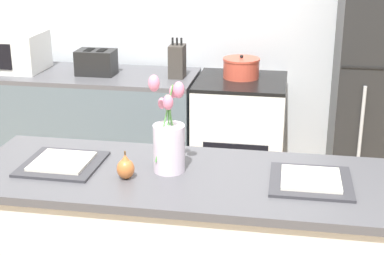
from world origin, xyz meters
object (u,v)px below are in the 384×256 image
(plate_setting_right, at_px, (311,180))
(microwave, at_px, (9,51))
(plate_setting_left, at_px, (62,163))
(pear_figurine, at_px, (126,168))
(cooking_pot, at_px, (241,68))
(flower_vase, at_px, (169,141))
(knife_block, at_px, (177,61))
(stove_range, at_px, (240,142))
(toaster, at_px, (96,62))

(plate_setting_right, xyz_separation_m, microwave, (-2.08, 1.59, 0.13))
(plate_setting_left, bearing_deg, pear_figurine, -15.53)
(cooking_pot, bearing_deg, microwave, -178.04)
(flower_vase, xyz_separation_m, cooking_pot, (0.15, 1.62, -0.06))
(flower_vase, distance_m, knife_block, 1.59)
(plate_setting_left, height_order, knife_block, knife_block)
(stove_range, height_order, cooking_pot, cooking_pot)
(flower_vase, bearing_deg, toaster, 118.56)
(plate_setting_left, xyz_separation_m, cooking_pot, (0.62, 1.65, 0.06))
(flower_vase, height_order, pear_figurine, flower_vase)
(flower_vase, relative_size, microwave, 0.90)
(plate_setting_left, height_order, microwave, microwave)
(pear_figurine, relative_size, plate_setting_left, 0.36)
(flower_vase, distance_m, toaster, 1.76)
(plate_setting_left, distance_m, knife_block, 1.60)
(knife_block, bearing_deg, microwave, 179.90)
(stove_range, bearing_deg, flower_vase, -95.82)
(stove_range, distance_m, plate_setting_right, 1.71)
(cooking_pot, height_order, microwave, microwave)
(stove_range, height_order, microwave, microwave)
(cooking_pot, xyz_separation_m, microwave, (-1.64, -0.06, 0.07))
(microwave, bearing_deg, pear_figurine, -51.61)
(plate_setting_left, distance_m, plate_setting_right, 1.06)
(microwave, bearing_deg, stove_range, 0.02)
(pear_figurine, bearing_deg, cooking_pot, 79.81)
(plate_setting_left, bearing_deg, stove_range, 68.35)
(flower_vase, distance_m, pear_figurine, 0.21)
(plate_setting_right, height_order, knife_block, knife_block)
(plate_setting_left, bearing_deg, microwave, 122.59)
(flower_vase, bearing_deg, plate_setting_left, -177.43)
(microwave, xyz_separation_m, knife_block, (1.21, -0.00, -0.02))
(flower_vase, bearing_deg, microwave, 133.48)
(plate_setting_right, distance_m, microwave, 2.62)
(pear_figurine, bearing_deg, flower_vase, 34.00)
(flower_vase, distance_m, plate_setting_right, 0.60)
(flower_vase, bearing_deg, stove_range, 84.18)
(plate_setting_left, relative_size, microwave, 0.69)
(pear_figurine, xyz_separation_m, cooking_pot, (0.31, 1.73, 0.02))
(knife_block, bearing_deg, cooking_pot, 7.75)
(flower_vase, relative_size, cooking_pot, 1.73)
(stove_range, distance_m, toaster, 1.13)
(cooking_pot, bearing_deg, toaster, -175.57)
(pear_figurine, bearing_deg, stove_range, 79.21)
(pear_figurine, bearing_deg, knife_block, 94.01)
(pear_figurine, relative_size, knife_block, 0.45)
(toaster, relative_size, cooking_pot, 1.12)
(plate_setting_left, bearing_deg, cooking_pot, 69.26)
(cooking_pot, xyz_separation_m, knife_block, (-0.43, -0.06, 0.04))
(pear_figurine, distance_m, plate_setting_left, 0.33)
(microwave, relative_size, knife_block, 1.78)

